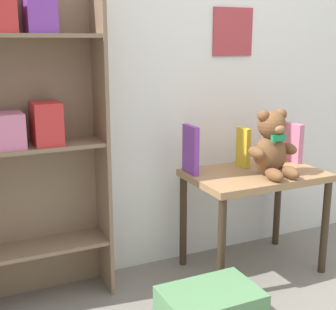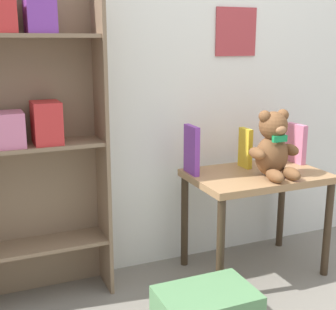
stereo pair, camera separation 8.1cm
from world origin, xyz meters
name	(u,v)px [view 1 (the left image)]	position (x,y,z in m)	size (l,w,h in m)	color
wall_back	(207,37)	(0.00, 1.32, 1.25)	(4.80, 0.07, 2.50)	silver
bookshelf_side	(27,127)	(-1.00, 1.19, 0.85)	(0.69, 0.23, 1.52)	#7F664C
display_table	(255,186)	(0.12, 0.99, 0.48)	(0.71, 0.46, 0.55)	#9E754C
teddy_bear	(272,146)	(0.16, 0.91, 0.71)	(0.26, 0.24, 0.34)	brown
book_standing_purple	(191,150)	(-0.20, 1.12, 0.68)	(0.03, 0.14, 0.25)	purple
book_standing_yellow	(243,147)	(0.12, 1.11, 0.66)	(0.03, 0.10, 0.22)	gold
book_standing_pink	(292,142)	(0.45, 1.10, 0.66)	(0.03, 0.14, 0.22)	#D17093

